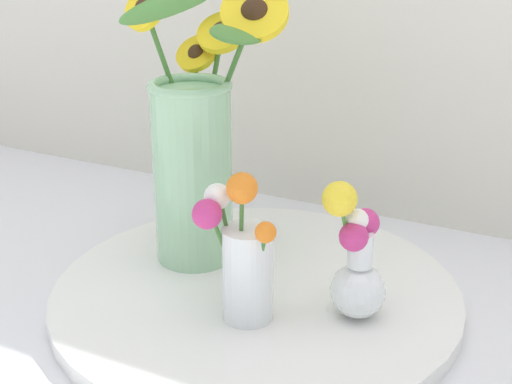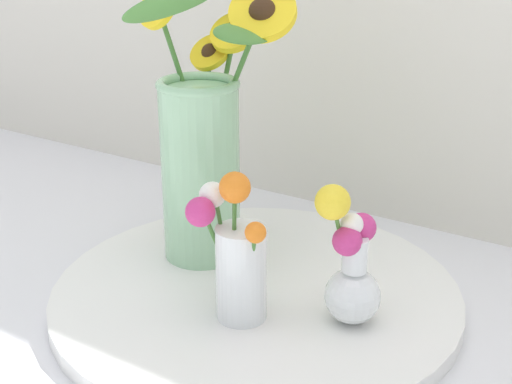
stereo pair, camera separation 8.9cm
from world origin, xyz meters
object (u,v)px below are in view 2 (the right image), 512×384
vase_small_center (237,257)px  vase_bulb_right (350,268)px  mason_jar_sunflowers (204,148)px  serving_tray (256,294)px

vase_small_center → vase_bulb_right: bearing=28.6°
mason_jar_sunflowers → vase_small_center: bearing=-41.6°
mason_jar_sunflowers → vase_bulb_right: size_ratio=2.27×
vase_bulb_right → serving_tray: bearing=176.1°
vase_small_center → mason_jar_sunflowers: bearing=138.4°
vase_small_center → serving_tray: bearing=105.4°
serving_tray → vase_small_center: (0.02, -0.07, 0.09)m
vase_small_center → vase_bulb_right: vase_small_center is taller
serving_tray → mason_jar_sunflowers: size_ratio=1.33×
serving_tray → mason_jar_sunflowers: (-0.11, 0.05, 0.17)m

